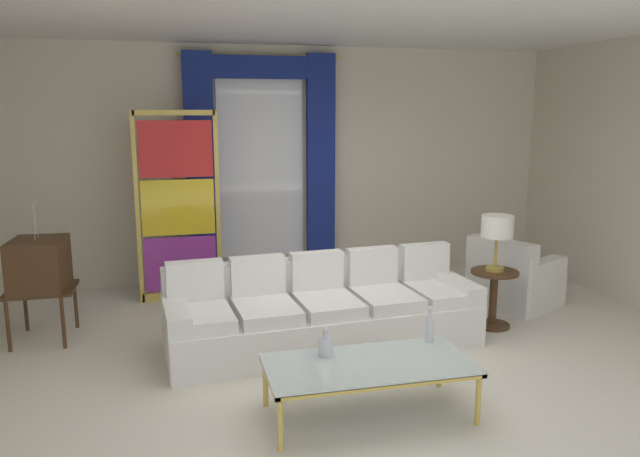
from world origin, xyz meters
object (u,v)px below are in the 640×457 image
object	(u,v)px
coffee_table	(369,366)
peacock_figurine	(216,291)
couch_white_long	(322,313)
armchair_white	(513,281)
round_side_table	(494,293)
bottle_crystal_tall	(325,346)
bottle_blue_decanter	(429,328)
stained_glass_divider	(178,211)
table_lamp_brass	(497,229)
vintage_tv	(39,267)

from	to	relation	value
coffee_table	peacock_figurine	distance (m)	2.82
couch_white_long	armchair_white	xyz separation A→B (m)	(2.38, 0.60, -0.02)
couch_white_long	round_side_table	distance (m)	1.82
coffee_table	bottle_crystal_tall	bearing A→B (deg)	145.35
couch_white_long	coffee_table	distance (m)	1.44
bottle_blue_decanter	stained_glass_divider	world-z (taller)	stained_glass_divider
coffee_table	table_lamp_brass	size ratio (longest dim) A/B	2.62
coffee_table	bottle_crystal_tall	xyz separation A→B (m)	(-0.28, 0.19, 0.11)
vintage_tv	round_side_table	xyz separation A→B (m)	(4.42, -0.72, -0.37)
coffee_table	stained_glass_divider	distance (m)	3.47
stained_glass_divider	table_lamp_brass	world-z (taller)	stained_glass_divider
bottle_crystal_tall	round_side_table	bearing A→B (deg)	31.30
coffee_table	stained_glass_divider	world-z (taller)	stained_glass_divider
bottle_crystal_tall	table_lamp_brass	xyz separation A→B (m)	(2.10, 1.28, 0.54)
peacock_figurine	round_side_table	bearing A→B (deg)	-23.80
table_lamp_brass	coffee_table	bearing A→B (deg)	-141.18
armchair_white	stained_glass_divider	world-z (taller)	stained_glass_divider
bottle_crystal_tall	peacock_figurine	world-z (taller)	bottle_crystal_tall
stained_glass_divider	couch_white_long	bearing A→B (deg)	-53.48
couch_white_long	vintage_tv	world-z (taller)	vintage_tv
couch_white_long	stained_glass_divider	distance (m)	2.27
armchair_white	stained_glass_divider	size ratio (longest dim) A/B	0.50
bottle_blue_decanter	table_lamp_brass	world-z (taller)	table_lamp_brass
peacock_figurine	round_side_table	world-z (taller)	round_side_table
peacock_figurine	table_lamp_brass	world-z (taller)	table_lamp_brass
bottle_crystal_tall	round_side_table	distance (m)	2.46
stained_glass_divider	coffee_table	bearing A→B (deg)	-68.12
couch_white_long	table_lamp_brass	world-z (taller)	table_lamp_brass
couch_white_long	bottle_crystal_tall	world-z (taller)	couch_white_long
bottle_crystal_tall	couch_white_long	bearing A→B (deg)	77.28
bottle_crystal_tall	stained_glass_divider	xyz separation A→B (m)	(-0.99, 2.97, 0.57)
round_side_table	table_lamp_brass	xyz separation A→B (m)	(0.00, 0.00, 0.67)
peacock_figurine	stained_glass_divider	bearing A→B (deg)	126.86
coffee_table	couch_white_long	bearing A→B (deg)	89.77
bottle_blue_decanter	peacock_figurine	distance (m)	2.84
peacock_figurine	table_lamp_brass	size ratio (longest dim) A/B	1.05
couch_white_long	armchair_white	world-z (taller)	couch_white_long
bottle_blue_decanter	table_lamp_brass	distance (m)	1.80
couch_white_long	armchair_white	size ratio (longest dim) A/B	2.73
couch_white_long	bottle_blue_decanter	size ratio (longest dim) A/B	10.12
vintage_tv	table_lamp_brass	size ratio (longest dim) A/B	2.36
armchair_white	couch_white_long	bearing A→B (deg)	-165.94
armchair_white	table_lamp_brass	distance (m)	1.09
bottle_blue_decanter	bottle_crystal_tall	bearing A→B (deg)	-175.23
couch_white_long	bottle_blue_decanter	world-z (taller)	couch_white_long
couch_white_long	peacock_figurine	xyz separation A→B (m)	(-0.91, 1.23, -0.09)
vintage_tv	bottle_crystal_tall	bearing A→B (deg)	-40.65
coffee_table	bottle_blue_decanter	bearing A→B (deg)	24.29
couch_white_long	coffee_table	world-z (taller)	couch_white_long
table_lamp_brass	bottle_crystal_tall	bearing A→B (deg)	-148.70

